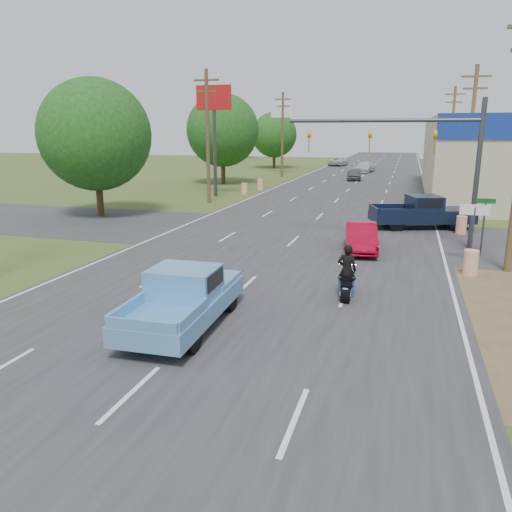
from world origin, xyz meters
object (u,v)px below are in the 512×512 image
(red_convertible, at_px, (361,238))
(distant_car_grey, at_px, (354,175))
(distant_car_silver, at_px, (365,167))
(navy_pickup, at_px, (424,212))
(motorcycle, at_px, (346,285))
(rider, at_px, (347,273))
(blue_pickup, at_px, (185,296))
(distant_car_white, at_px, (338,162))

(red_convertible, distance_m, distant_car_grey, 35.46)
(distant_car_silver, bearing_deg, navy_pickup, -70.70)
(red_convertible, distance_m, motorcycle, 7.02)
(red_convertible, relative_size, navy_pickup, 0.65)
(rider, xyz_separation_m, blue_pickup, (-4.16, -3.86, 0.01))
(navy_pickup, relative_size, distant_car_white, 1.24)
(rider, bearing_deg, blue_pickup, 38.43)
(red_convertible, distance_m, distant_car_silver, 47.12)
(distant_car_grey, relative_size, distant_car_white, 0.78)
(motorcycle, bearing_deg, navy_pickup, 74.26)
(red_convertible, distance_m, distant_car_white, 60.06)
(motorcycle, height_order, distant_car_white, distant_car_white)
(motorcycle, height_order, navy_pickup, navy_pickup)
(motorcycle, bearing_deg, red_convertible, 86.83)
(navy_pickup, bearing_deg, motorcycle, -29.13)
(red_convertible, xyz_separation_m, distant_car_grey, (-4.00, 35.24, 0.00))
(motorcycle, distance_m, navy_pickup, 14.26)
(blue_pickup, relative_size, distant_car_silver, 1.05)
(red_convertible, relative_size, distant_car_silver, 0.79)
(rider, bearing_deg, distant_car_grey, -88.84)
(motorcycle, distance_m, distant_car_grey, 42.46)
(distant_car_grey, distance_m, distant_car_silver, 11.74)
(navy_pickup, distance_m, distant_car_grey, 29.12)
(distant_car_grey, bearing_deg, red_convertible, -89.85)
(navy_pickup, height_order, distant_car_grey, navy_pickup)
(red_convertible, height_order, distant_car_silver, distant_car_silver)
(motorcycle, distance_m, rider, 0.43)
(motorcycle, bearing_deg, distant_car_silver, 89.72)
(blue_pickup, bearing_deg, motorcycle, 40.65)
(blue_pickup, xyz_separation_m, navy_pickup, (6.95, 17.80, 0.08))
(motorcycle, relative_size, distant_car_grey, 0.51)
(red_convertible, height_order, rider, rider)
(rider, height_order, distant_car_grey, rider)
(navy_pickup, distance_m, distant_car_white, 53.77)
(navy_pickup, bearing_deg, rider, -29.17)
(motorcycle, relative_size, navy_pickup, 0.33)
(blue_pickup, bearing_deg, distant_car_white, 92.19)
(blue_pickup, height_order, distant_car_white, blue_pickup)
(distant_car_grey, bearing_deg, blue_pickup, -96.33)
(navy_pickup, xyz_separation_m, distant_car_silver, (-6.73, 40.01, -0.22))
(rider, height_order, distant_car_silver, rider)
(blue_pickup, bearing_deg, distant_car_silver, 87.87)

